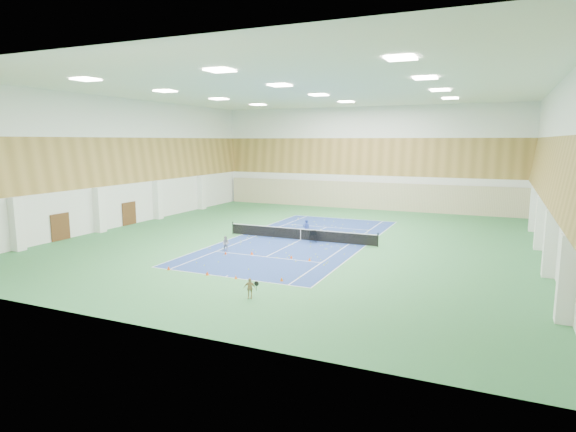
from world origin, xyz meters
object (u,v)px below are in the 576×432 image
(tennis_net, at_px, (301,233))
(coach, at_px, (306,229))
(ball_cart, at_px, (313,237))
(child_court, at_px, (226,243))
(child_apron, at_px, (250,288))

(tennis_net, xyz_separation_m, coach, (0.13, 0.91, 0.24))
(tennis_net, bearing_deg, ball_cart, -24.48)
(child_court, height_order, ball_cart, child_court)
(child_apron, height_order, ball_cart, child_apron)
(child_court, xyz_separation_m, ball_cart, (4.89, 5.27, -0.06))
(tennis_net, height_order, ball_cart, tennis_net)
(coach, distance_m, child_court, 7.73)
(child_court, bearing_deg, coach, 51.10)
(coach, relative_size, child_court, 1.43)
(tennis_net, xyz_separation_m, ball_cart, (1.32, -0.60, -0.06))
(coach, distance_m, ball_cart, 1.95)
(child_court, bearing_deg, child_apron, -62.92)
(ball_cart, bearing_deg, child_apron, -107.02)
(coach, distance_m, child_apron, 15.95)
(tennis_net, relative_size, ball_cart, 13.09)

